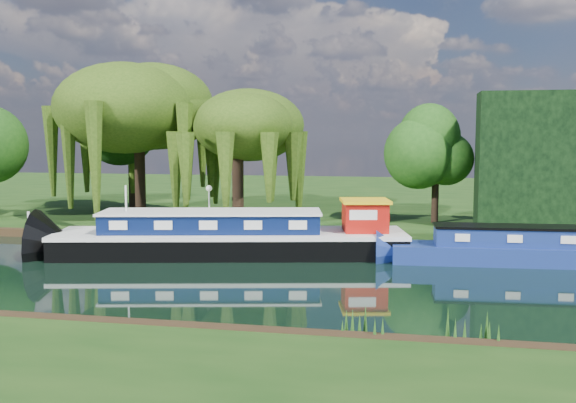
% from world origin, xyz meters
% --- Properties ---
extents(ground, '(120.00, 120.00, 0.00)m').
position_xyz_m(ground, '(0.00, 0.00, 0.00)').
color(ground, black).
extents(far_bank, '(120.00, 52.00, 0.45)m').
position_xyz_m(far_bank, '(0.00, 34.00, 0.23)').
color(far_bank, '#14340E').
rests_on(far_bank, ground).
extents(dutch_barge, '(17.66, 7.35, 3.64)m').
position_xyz_m(dutch_barge, '(3.63, 4.79, 0.90)').
color(dutch_barge, black).
rests_on(dutch_barge, ground).
extents(narrowboat, '(13.25, 2.98, 1.92)m').
position_xyz_m(narrowboat, '(17.97, 5.32, 0.68)').
color(narrowboat, navy).
rests_on(narrowboat, ground).
extents(red_dinghy, '(2.94, 2.10, 0.61)m').
position_xyz_m(red_dinghy, '(-7.54, 7.19, 0.00)').
color(red_dinghy, '#9C110B').
rests_on(red_dinghy, ground).
extents(white_cruiser, '(2.10, 1.82, 1.09)m').
position_xyz_m(white_cruiser, '(19.34, 7.30, 0.00)').
color(white_cruiser, silver).
rests_on(white_cruiser, ground).
extents(willow_left, '(8.10, 8.10, 9.71)m').
position_xyz_m(willow_left, '(-5.41, 14.02, 7.50)').
color(willow_left, black).
rests_on(willow_left, far_bank).
extents(willow_right, '(6.12, 6.12, 7.45)m').
position_xyz_m(willow_right, '(1.91, 11.78, 5.89)').
color(willow_right, black).
rests_on(willow_right, far_bank).
extents(tree_far_mid, '(5.03, 5.03, 8.24)m').
position_xyz_m(tree_far_mid, '(-8.15, 18.75, 6.13)').
color(tree_far_mid, black).
rests_on(tree_far_mid, far_bank).
extents(tree_far_right, '(3.90, 3.90, 6.39)m').
position_xyz_m(tree_far_right, '(13.68, 15.68, 4.86)').
color(tree_far_right, black).
rests_on(tree_far_right, far_bank).
extents(conifer_hedge, '(6.00, 3.00, 8.00)m').
position_xyz_m(conifer_hedge, '(19.00, 14.00, 4.45)').
color(conifer_hedge, black).
rests_on(conifer_hedge, far_bank).
extents(lamppost, '(0.36, 0.36, 2.56)m').
position_xyz_m(lamppost, '(0.50, 10.50, 2.42)').
color(lamppost, silver).
rests_on(lamppost, far_bank).
extents(mooring_posts, '(19.16, 0.16, 1.00)m').
position_xyz_m(mooring_posts, '(-0.50, 8.40, 0.95)').
color(mooring_posts, silver).
rests_on(mooring_posts, far_bank).
extents(reeds_near, '(33.70, 1.50, 1.10)m').
position_xyz_m(reeds_near, '(6.87, -7.57, 0.55)').
color(reeds_near, '#1E4713').
rests_on(reeds_near, ground).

